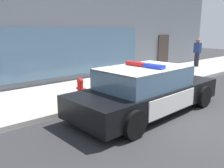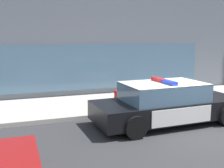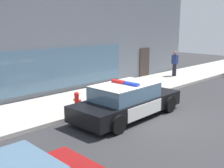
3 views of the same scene
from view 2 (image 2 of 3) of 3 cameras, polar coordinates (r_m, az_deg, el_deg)
name	(u,v)px [view 2 (image 2 of 3)]	position (r m, az deg, el deg)	size (l,w,h in m)	color
ground	(201,129)	(9.29, 17.82, -8.71)	(48.00, 48.00, 0.00)	#303033
sidewalk	(147,100)	(12.44, 7.11, -3.33)	(48.00, 3.46, 0.15)	#B2ADA3
storefront_building	(102,2)	(17.60, -2.12, 16.34)	(21.56, 8.23, 9.81)	slate
police_cruiser	(167,103)	(9.39, 11.12, -3.92)	(5.07, 2.23, 1.49)	black
fire_hydrant	(117,99)	(10.73, 0.99, -3.01)	(0.34, 0.39, 0.73)	red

